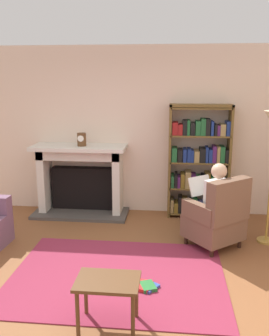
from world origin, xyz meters
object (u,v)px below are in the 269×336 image
Objects in this scene: mantel_clock at (82,139)px; bookshelf at (199,162)px; fireplace at (81,178)px; armchair_reading at (218,217)px; side_table at (108,287)px; seated_reader at (212,201)px.

mantel_clock is 1.89m from bookshelf.
armchair_reading is at bearing -28.56° from fireplace.
fireplace is at bearing -67.89° from armchair_reading.
mantel_clock is at bearing -62.90° from fireplace.
side_table is at bearing -71.92° from fireplace.
side_table is at bearing 20.30° from seated_reader.
mantel_clock is 0.21× the size of armchair_reading.
bookshelf is 3.22× the size of side_table.
bookshelf reaches higher than fireplace.
side_table is at bearing -108.40° from bookshelf.
fireplace is 2.75× the size of side_table.
side_table is (-1.07, -1.83, -0.23)m from seated_reader.
seated_reader is (-0.07, 0.09, 0.20)m from armchair_reading.
mantel_clock is at bearing -66.26° from armchair_reading.
mantel_clock reaches higher than seated_reader.
fireplace is at bearing 117.10° from mantel_clock.
side_table is at bearing -72.27° from mantel_clock.
mantel_clock is 2.42m from armchair_reading.
bookshelf is at bearing 71.60° from side_table.
seated_reader is (1.95, -0.94, -0.63)m from mantel_clock.
armchair_reading is 1.73× the size of side_table.
fireplace is 0.85× the size of bookshelf.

